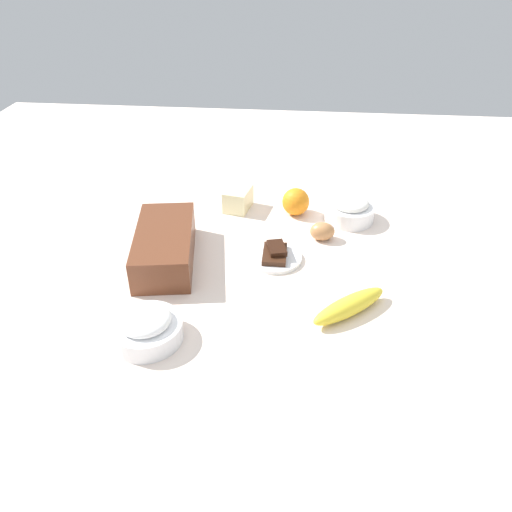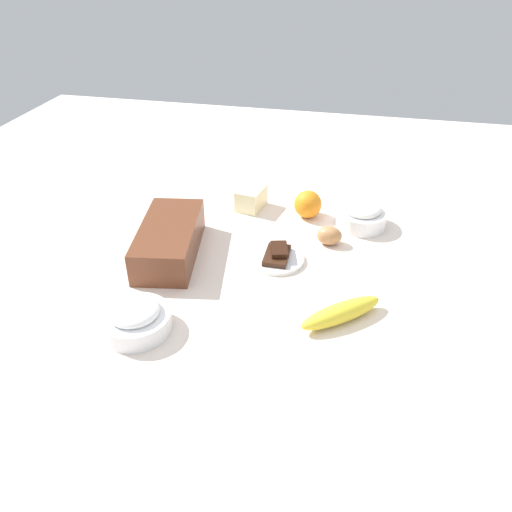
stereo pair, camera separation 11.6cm
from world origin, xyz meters
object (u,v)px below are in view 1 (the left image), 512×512
object	(u,v)px
banana	(349,306)
orange_fruit	(296,202)
flour_bowl	(350,209)
chocolate_plate	(275,256)
loaf_pan	(165,245)
egg_near_butter	(322,231)
butter_block	(238,199)
sugar_bowl	(146,327)

from	to	relation	value
banana	orange_fruit	xyz separation A→B (m)	(0.42, 0.12, 0.02)
flour_bowl	orange_fruit	bearing A→B (deg)	82.10
chocolate_plate	loaf_pan	bearing A→B (deg)	95.81
orange_fruit	banana	bearing A→B (deg)	-163.49
orange_fruit	egg_near_butter	bearing A→B (deg)	-150.89
chocolate_plate	orange_fruit	bearing A→B (deg)	-10.05
orange_fruit	chocolate_plate	xyz separation A→B (m)	(-0.23, 0.04, -0.03)
loaf_pan	banana	world-z (taller)	loaf_pan
butter_block	loaf_pan	bearing A→B (deg)	153.31
flour_bowl	egg_near_butter	size ratio (longest dim) A/B	2.11
flour_bowl	egg_near_butter	xyz separation A→B (m)	(-0.11, 0.07, -0.01)
loaf_pan	flour_bowl	world-z (taller)	loaf_pan
sugar_bowl	chocolate_plate	world-z (taller)	sugar_bowl
butter_block	banana	bearing A→B (deg)	-146.71
sugar_bowl	loaf_pan	bearing A→B (deg)	6.41
sugar_bowl	egg_near_butter	xyz separation A→B (m)	(0.40, -0.34, -0.01)
sugar_bowl	banana	distance (m)	0.41
orange_fruit	flour_bowl	bearing A→B (deg)	-97.90
banana	butter_block	bearing A→B (deg)	33.29
flour_bowl	chocolate_plate	size ratio (longest dim) A/B	1.02
flour_bowl	sugar_bowl	size ratio (longest dim) A/B	0.94
sugar_bowl	egg_near_butter	bearing A→B (deg)	-40.18
banana	egg_near_butter	world-z (taller)	egg_near_butter
sugar_bowl	chocolate_plate	xyz separation A→B (m)	(0.30, -0.23, -0.02)
butter_block	flour_bowl	bearing A→B (deg)	-96.87
orange_fruit	loaf_pan	bearing A→B (deg)	130.79
sugar_bowl	chocolate_plate	distance (m)	0.38
sugar_bowl	orange_fruit	bearing A→B (deg)	-26.82
sugar_bowl	egg_near_butter	distance (m)	0.53
butter_block	egg_near_butter	size ratio (longest dim) A/B	1.43
banana	chocolate_plate	distance (m)	0.25
loaf_pan	banana	xyz separation A→B (m)	(-0.16, -0.42, -0.02)
sugar_bowl	banana	xyz separation A→B (m)	(0.12, -0.39, -0.01)
flour_bowl	butter_block	xyz separation A→B (m)	(0.04, 0.31, -0.00)
loaf_pan	orange_fruit	xyz separation A→B (m)	(0.26, -0.30, -0.00)
loaf_pan	flour_bowl	xyz separation A→B (m)	(0.24, -0.45, -0.01)
flour_bowl	orange_fruit	distance (m)	0.15
loaf_pan	orange_fruit	distance (m)	0.40
loaf_pan	banana	distance (m)	0.45
butter_block	chocolate_plate	distance (m)	0.28
banana	orange_fruit	size ratio (longest dim) A/B	2.54
loaf_pan	egg_near_butter	distance (m)	0.39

